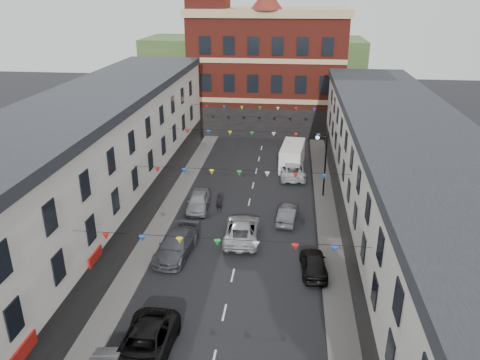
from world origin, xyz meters
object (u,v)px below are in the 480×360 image
at_px(street_lamp, 323,158).
at_px(car_left_e, 198,201).
at_px(car_right_e, 288,214).
at_px(car_right_d, 314,264).
at_px(pedestrian, 219,203).
at_px(car_right_f, 292,170).
at_px(car_left_c, 144,347).
at_px(car_left_d, 176,245).
at_px(moving_car, 242,230).
at_px(white_van, 292,156).

distance_m(street_lamp, car_left_e, 12.02).
relative_size(street_lamp, car_right_e, 1.47).
bearing_deg(car_right_d, pedestrian, -51.60).
height_order(car_right_d, car_right_f, car_right_f).
xyz_separation_m(car_left_e, car_right_f, (8.20, 8.81, 0.00)).
bearing_deg(pedestrian, car_left_c, -84.70).
bearing_deg(car_right_e, street_lamp, -111.14).
relative_size(car_left_c, car_left_d, 1.07).
relative_size(car_right_d, moving_car, 0.75).
height_order(white_van, pedestrian, white_van).
relative_size(car_right_d, car_right_e, 1.03).
distance_m(car_left_e, pedestrian, 1.97).
distance_m(street_lamp, white_van, 8.64).
bearing_deg(moving_car, car_left_c, 72.69).
relative_size(car_left_e, car_right_e, 1.10).
height_order(street_lamp, car_left_c, street_lamp).
xyz_separation_m(car_left_c, pedestrian, (1.17, 17.92, 0.07)).
height_order(car_left_c, white_van, white_van).
distance_m(car_right_d, car_right_e, 7.83).
distance_m(car_left_e, moving_car, 6.61).
relative_size(street_lamp, moving_car, 1.06).
distance_m(car_left_c, car_right_f, 28.12).
bearing_deg(street_lamp, car_right_f, 119.17).
relative_size(street_lamp, car_right_d, 1.42).
distance_m(car_right_d, pedestrian, 11.76).
xyz_separation_m(car_left_d, white_van, (8.24, 19.49, 0.48)).
bearing_deg(car_right_e, car_left_e, -3.10).
relative_size(car_left_e, moving_car, 0.80).
xyz_separation_m(street_lamp, white_van, (-2.75, 7.76, -2.62)).
height_order(car_left_c, moving_car, car_left_c).
bearing_deg(pedestrian, car_left_e, 177.85).
bearing_deg(car_right_f, pedestrian, 52.27).
height_order(car_left_d, car_right_f, car_left_d).
distance_m(street_lamp, pedestrian, 10.42).
bearing_deg(moving_car, car_left_d, 30.38).
bearing_deg(car_left_e, car_left_d, -94.50).
xyz_separation_m(car_right_d, car_right_e, (-1.89, 7.60, -0.05)).
relative_size(car_left_c, car_right_e, 1.43).
relative_size(street_lamp, pedestrian, 3.42).
distance_m(car_right_e, moving_car, 4.93).
bearing_deg(car_right_f, moving_car, 71.20).
xyz_separation_m(street_lamp, pedestrian, (-8.98, -4.34, -3.03)).
xyz_separation_m(car_left_e, pedestrian, (1.93, -0.38, 0.11)).
height_order(car_right_e, moving_car, moving_car).
xyz_separation_m(car_right_d, white_van, (-1.69, 20.79, 0.56)).
xyz_separation_m(car_right_e, car_right_f, (0.24, 10.28, 0.10)).
xyz_separation_m(car_left_c, car_right_d, (9.09, 9.23, -0.09)).
distance_m(car_left_d, moving_car, 5.34).
distance_m(car_right_f, pedestrian, 11.13).
xyz_separation_m(car_left_d, moving_car, (4.51, 2.86, -0.01)).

